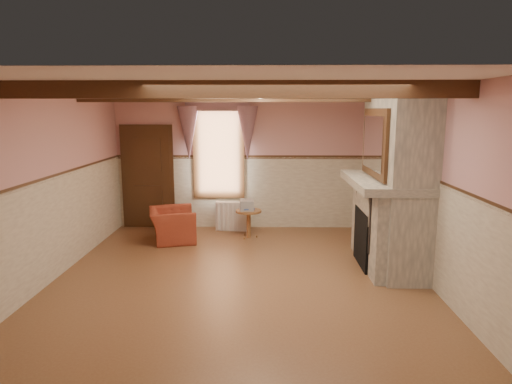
{
  "coord_description": "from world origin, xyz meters",
  "views": [
    {
      "loc": [
        0.39,
        -6.5,
        2.47
      ],
      "look_at": [
        0.23,
        0.8,
        1.15
      ],
      "focal_mm": 32.0,
      "sensor_mm": 36.0,
      "label": 1
    }
  ],
  "objects_px": {
    "armchair": "(172,225)",
    "mantel_clock": "(373,166)",
    "side_table": "(249,224)",
    "oil_lamp": "(376,165)",
    "bowl": "(381,173)",
    "radiator": "(233,216)"
  },
  "relations": [
    {
      "from": "side_table",
      "to": "oil_lamp",
      "type": "relative_size",
      "value": 1.96
    },
    {
      "from": "radiator",
      "to": "bowl",
      "type": "distance_m",
      "value": 3.36
    },
    {
      "from": "armchair",
      "to": "bowl",
      "type": "relative_size",
      "value": 2.8
    },
    {
      "from": "radiator",
      "to": "bowl",
      "type": "relative_size",
      "value": 2.06
    },
    {
      "from": "armchair",
      "to": "mantel_clock",
      "type": "xyz_separation_m",
      "value": [
        3.64,
        -0.51,
        1.21
      ]
    },
    {
      "from": "radiator",
      "to": "mantel_clock",
      "type": "distance_m",
      "value": 3.1
    },
    {
      "from": "armchair",
      "to": "mantel_clock",
      "type": "bearing_deg",
      "value": -112.8
    },
    {
      "from": "bowl",
      "to": "mantel_clock",
      "type": "height_order",
      "value": "mantel_clock"
    },
    {
      "from": "radiator",
      "to": "oil_lamp",
      "type": "bearing_deg",
      "value": -26.33
    },
    {
      "from": "armchair",
      "to": "radiator",
      "type": "distance_m",
      "value": 1.36
    },
    {
      "from": "mantel_clock",
      "to": "bowl",
      "type": "bearing_deg",
      "value": -90.0
    },
    {
      "from": "radiator",
      "to": "bowl",
      "type": "height_order",
      "value": "bowl"
    },
    {
      "from": "bowl",
      "to": "oil_lamp",
      "type": "xyz_separation_m",
      "value": [
        0.0,
        0.32,
        0.1
      ]
    },
    {
      "from": "armchair",
      "to": "side_table",
      "type": "xyz_separation_m",
      "value": [
        1.45,
        0.25,
        -0.03
      ]
    },
    {
      "from": "bowl",
      "to": "armchair",
      "type": "bearing_deg",
      "value": 163.55
    },
    {
      "from": "armchair",
      "to": "bowl",
      "type": "distance_m",
      "value": 3.97
    },
    {
      "from": "side_table",
      "to": "bowl",
      "type": "xyz_separation_m",
      "value": [
        2.19,
        -1.32,
        1.19
      ]
    },
    {
      "from": "bowl",
      "to": "oil_lamp",
      "type": "distance_m",
      "value": 0.34
    },
    {
      "from": "armchair",
      "to": "mantel_clock",
      "type": "height_order",
      "value": "mantel_clock"
    },
    {
      "from": "side_table",
      "to": "oil_lamp",
      "type": "distance_m",
      "value": 2.73
    },
    {
      "from": "side_table",
      "to": "bowl",
      "type": "distance_m",
      "value": 2.82
    },
    {
      "from": "radiator",
      "to": "bowl",
      "type": "bearing_deg",
      "value": -31.33
    }
  ]
}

